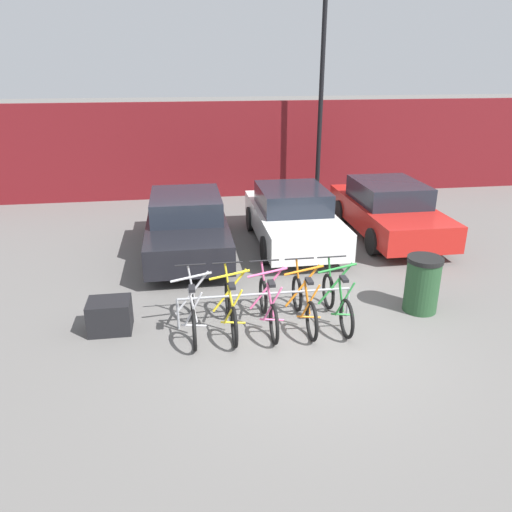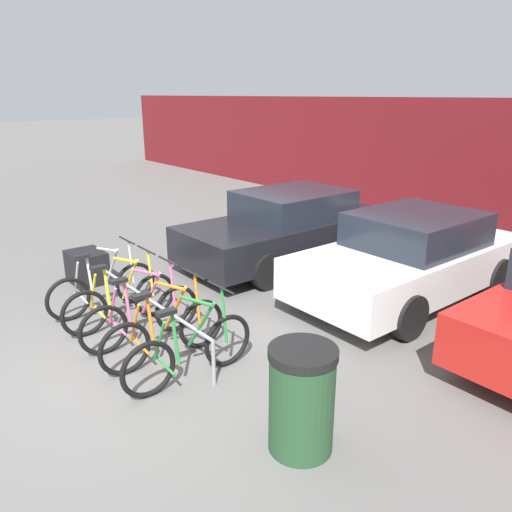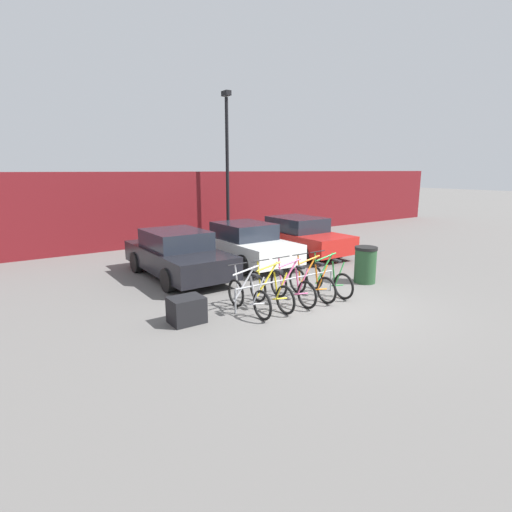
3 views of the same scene
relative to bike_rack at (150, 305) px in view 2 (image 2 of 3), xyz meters
name	(u,v)px [view 2 (image 2 of 3)]	position (x,y,z in m)	size (l,w,h in m)	color
ground_plane	(125,372)	(0.59, -0.68, -0.48)	(120.00, 120.00, 0.00)	#605E5B
bike_rack	(150,305)	(0.00, 0.00, 0.00)	(3.01, 0.04, 0.57)	gray
bicycle_silver	(103,288)	(-1.24, -0.15, -0.10)	(0.68, 1.71, 1.05)	black
bicycle_yellow	(121,301)	(-0.60, -0.15, -0.10)	(0.68, 1.71, 1.05)	black
bicycle_pink	(142,316)	(0.03, -0.15, -0.10)	(0.68, 1.71, 1.05)	black
bicycle_orange	(165,332)	(0.65, -0.15, -0.10)	(0.68, 1.71, 1.05)	black
bicycle_green	(190,350)	(1.24, -0.15, -0.10)	(0.68, 1.71, 1.05)	black
car_black	(290,227)	(-1.23, 3.64, 0.22)	(1.91, 4.34, 1.40)	black
car_white	(411,257)	(1.34, 3.89, 0.22)	(1.91, 4.15, 1.40)	silver
trash_bin	(302,399)	(2.87, 0.03, 0.04)	(0.63, 0.63, 1.03)	#234728
cargo_crate	(87,267)	(-2.61, 0.12, -0.20)	(0.70, 0.56, 0.55)	black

